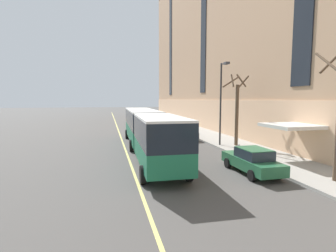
# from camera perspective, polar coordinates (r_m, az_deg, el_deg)

# --- Properties ---
(ground_plane) EXTENTS (260.00, 260.00, 0.00)m
(ground_plane) POSITION_cam_1_polar(r_m,az_deg,el_deg) (17.98, -2.51, -8.56)
(ground_plane) COLOR #4C4947
(sidewalk) EXTENTS (4.45, 160.00, 0.15)m
(sidewalk) POSITION_cam_1_polar(r_m,az_deg,el_deg) (23.83, 17.47, -5.04)
(sidewalk) COLOR #9E9B93
(sidewalk) RESTS_ON ground
(city_bus) EXTENTS (3.19, 19.90, 3.45)m
(city_bus) POSITION_cam_1_polar(r_m,az_deg,el_deg) (22.10, -4.68, -0.53)
(city_bus) COLOR #1E704C
(city_bus) RESTS_ON ground
(parked_car_white_0) EXTENTS (1.93, 4.22, 1.56)m
(parked_car_white_0) POSITION_cam_1_polar(r_m,az_deg,el_deg) (42.98, -1.52, 0.96)
(parked_car_white_0) COLOR silver
(parked_car_white_0) RESTS_ON ground
(parked_car_green_1) EXTENTS (1.94, 4.70, 1.56)m
(parked_car_green_1) POSITION_cam_1_polar(r_m,az_deg,el_deg) (16.72, 17.82, -7.18)
(parked_car_green_1) COLOR #23603D
(parked_car_green_1) RESTS_ON ground
(parked_car_darkgray_3) EXTENTS (1.96, 4.27, 1.56)m
(parked_car_darkgray_3) POSITION_cam_1_polar(r_m,az_deg,el_deg) (29.22, 3.82, -1.39)
(parked_car_darkgray_3) COLOR #4C4C51
(parked_car_darkgray_3) RESTS_ON ground
(street_tree_far_uptown) EXTENTS (2.05, 1.92, 6.65)m
(street_tree_far_uptown) POSITION_cam_1_polar(r_m,az_deg,el_deg) (25.27, 14.73, 3.66)
(street_tree_far_uptown) COLOR brown
(street_tree_far_uptown) RESTS_ON sidewalk
(street_lamp) EXTENTS (0.36, 1.48, 7.63)m
(street_lamp) POSITION_cam_1_polar(r_m,az_deg,el_deg) (24.88, 11.62, 6.42)
(street_lamp) COLOR #2D2D30
(street_lamp) RESTS_ON sidewalk
(fire_hydrant) EXTENTS (0.42, 0.24, 0.72)m
(fire_hydrant) POSITION_cam_1_polar(r_m,az_deg,el_deg) (21.93, 15.15, -4.80)
(fire_hydrant) COLOR red
(fire_hydrant) RESTS_ON sidewalk
(lane_centerline) EXTENTS (0.16, 140.00, 0.01)m
(lane_centerline) POSITION_cam_1_polar(r_m,az_deg,el_deg) (20.66, -8.68, -6.70)
(lane_centerline) COLOR #E0D66B
(lane_centerline) RESTS_ON ground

